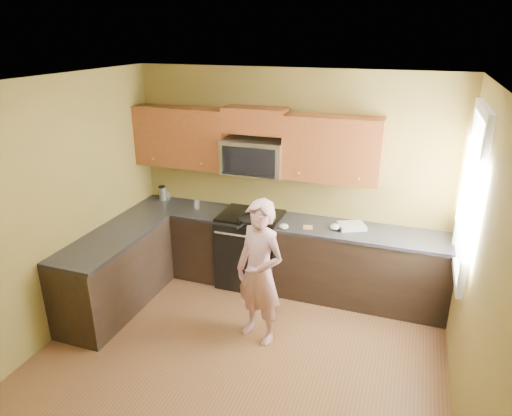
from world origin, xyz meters
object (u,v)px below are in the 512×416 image
at_px(frying_pan, 250,223).
at_px(butter_tub, 271,220).
at_px(microwave, 254,173).
at_px(woman, 260,273).
at_px(stove, 251,249).
at_px(travel_mug, 163,200).

distance_m(frying_pan, butter_tub, 0.31).
bearing_deg(microwave, woman, -67.95).
xyz_separation_m(stove, frying_pan, (0.08, -0.26, 0.47)).
bearing_deg(butter_tub, frying_pan, -127.56).
xyz_separation_m(frying_pan, butter_tub, (0.19, 0.24, -0.03)).
bearing_deg(woman, microwave, 133.97).
bearing_deg(stove, butter_tub, -2.18).
bearing_deg(microwave, stove, -90.00).
xyz_separation_m(butter_tub, travel_mug, (-1.61, 0.18, 0.00)).
relative_size(woman, butter_tub, 12.85).
bearing_deg(travel_mug, woman, -34.15).
xyz_separation_m(frying_pan, travel_mug, (-1.43, 0.43, -0.03)).
distance_m(butter_tub, travel_mug, 1.62).
xyz_separation_m(microwave, travel_mug, (-1.35, 0.05, -0.53)).
relative_size(frying_pan, travel_mug, 2.34).
height_order(frying_pan, travel_mug, travel_mug).
bearing_deg(travel_mug, stove, -7.34).
bearing_deg(butter_tub, stove, 177.82).
bearing_deg(microwave, travel_mug, 177.93).
bearing_deg(woman, stove, 136.26).
distance_m(stove, woman, 1.21).
xyz_separation_m(stove, travel_mug, (-1.35, 0.17, 0.45)).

